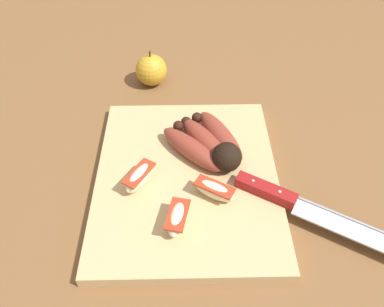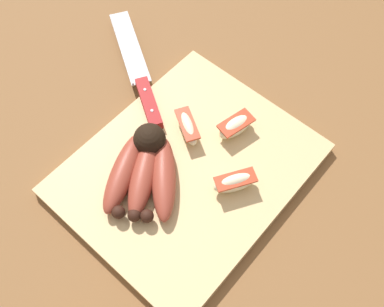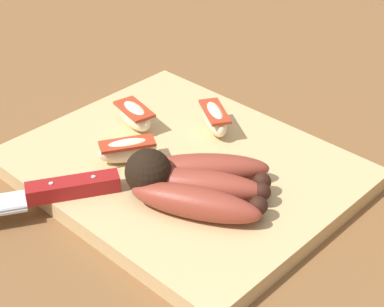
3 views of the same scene
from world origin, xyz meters
name	(u,v)px [view 1 (image 1 of 3)]	position (x,y,z in m)	size (l,w,h in m)	color
ground_plane	(186,176)	(0.00, 0.00, 0.00)	(6.00, 6.00, 0.00)	brown
cutting_board	(189,178)	(-0.01, 0.00, 0.01)	(0.37, 0.30, 0.02)	tan
banana_bunch	(209,144)	(0.04, -0.04, 0.04)	(0.17, 0.16, 0.05)	black
chefs_knife	(294,203)	(-0.08, -0.17, 0.03)	(0.17, 0.26, 0.02)	silver
apple_wedge_near	(214,190)	(-0.06, -0.04, 0.04)	(0.05, 0.07, 0.03)	beige
apple_wedge_middle	(139,177)	(-0.03, 0.08, 0.04)	(0.07, 0.06, 0.03)	beige
apple_wedge_far	(177,218)	(-0.11, 0.01, 0.04)	(0.07, 0.04, 0.03)	beige
whole_apple	(151,70)	(0.28, 0.07, 0.03)	(0.07, 0.07, 0.08)	gold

